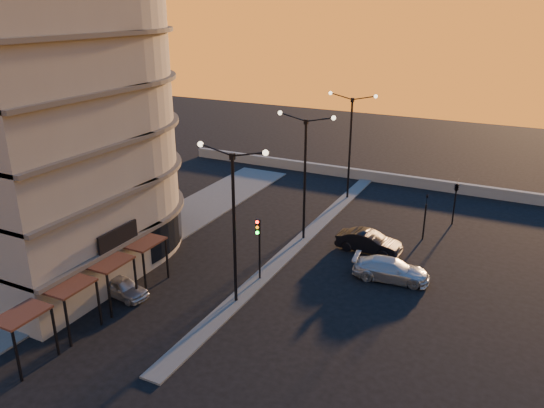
{
  "coord_description": "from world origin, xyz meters",
  "views": [
    {
      "loc": [
        14.13,
        -23.46,
        16.48
      ],
      "look_at": [
        -1.18,
        7.09,
        3.61
      ],
      "focal_mm": 35.0,
      "sensor_mm": 36.0,
      "label": 1
    }
  ],
  "objects": [
    {
      "name": "sidewalk_west",
      "position": [
        -10.5,
        4.0,
        0.06
      ],
      "size": [
        5.0,
        40.0,
        0.12
      ],
      "primitive_type": "cube",
      "color": "#4D4E4B",
      "rests_on": "ground"
    },
    {
      "name": "streetlamp_far",
      "position": [
        0.0,
        20.0,
        5.59
      ],
      "size": [
        4.32,
        0.32,
        9.51
      ],
      "color": "black",
      "rests_on": "ground"
    },
    {
      "name": "car_wagon",
      "position": [
        7.45,
        6.79,
        0.7
      ],
      "size": [
        5.03,
        2.51,
        1.4
      ],
      "primitive_type": "imported",
      "rotation": [
        0.0,
        0.0,
        1.69
      ],
      "color": "#ABB0B3",
      "rests_on": "ground"
    },
    {
      "name": "traffic_light_main",
      "position": [
        0.0,
        2.87,
        2.89
      ],
      "size": [
        0.28,
        0.44,
        4.25
      ],
      "color": "black",
      "rests_on": "ground"
    },
    {
      "name": "signal_east_b",
      "position": [
        9.5,
        18.0,
        3.1
      ],
      "size": [
        0.42,
        1.99,
        3.6
      ],
      "color": "black",
      "rests_on": "ground"
    },
    {
      "name": "car_sedan",
      "position": [
        4.96,
        10.13,
        0.75
      ],
      "size": [
        4.59,
        1.71,
        1.5
      ],
      "primitive_type": "imported",
      "rotation": [
        0.0,
        0.0,
        1.54
      ],
      "color": "black",
      "rests_on": "ground"
    },
    {
      "name": "building",
      "position": [
        -14.0,
        0.03,
        11.91
      ],
      "size": [
        14.35,
        17.08,
        25.0
      ],
      "color": "slate",
      "rests_on": "ground"
    },
    {
      "name": "streetlamp_mid",
      "position": [
        0.0,
        10.0,
        5.59
      ],
      "size": [
        4.32,
        0.32,
        9.51
      ],
      "color": "black",
      "rests_on": "ground"
    },
    {
      "name": "streetlamp_near",
      "position": [
        0.0,
        0.0,
        5.59
      ],
      "size": [
        4.32,
        0.32,
        9.51
      ],
      "color": "black",
      "rests_on": "ground"
    },
    {
      "name": "signal_east_a",
      "position": [
        8.0,
        14.0,
        1.93
      ],
      "size": [
        0.13,
        0.16,
        3.6
      ],
      "color": "black",
      "rests_on": "ground"
    },
    {
      "name": "car_hatchback",
      "position": [
        -6.5,
        -2.47,
        0.61
      ],
      "size": [
        3.71,
        1.83,
        1.22
      ],
      "primitive_type": "imported",
      "rotation": [
        0.0,
        0.0,
        1.46
      ],
      "color": "#A5A8AD",
      "rests_on": "ground"
    },
    {
      "name": "median",
      "position": [
        0.0,
        10.0,
        0.06
      ],
      "size": [
        1.2,
        36.0,
        0.12
      ],
      "primitive_type": "cube",
      "color": "#4D4E4B",
      "rests_on": "ground"
    },
    {
      "name": "ground",
      "position": [
        0.0,
        0.0,
        0.0
      ],
      "size": [
        120.0,
        120.0,
        0.0
      ],
      "primitive_type": "plane",
      "color": "black",
      "rests_on": "ground"
    },
    {
      "name": "parapet",
      "position": [
        2.0,
        26.0,
        0.5
      ],
      "size": [
        44.0,
        0.5,
        1.0
      ],
      "primitive_type": "cube",
      "color": "gray",
      "rests_on": "ground"
    }
  ]
}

